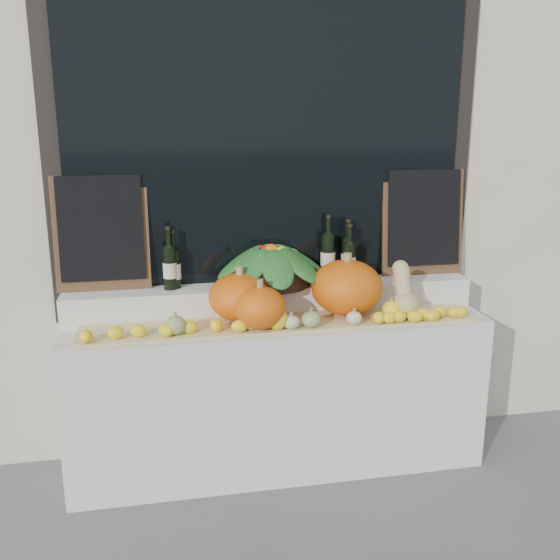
% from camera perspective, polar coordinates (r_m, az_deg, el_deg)
% --- Properties ---
extents(storefront_facade, '(7.00, 0.94, 4.50)m').
position_cam_1_polar(storefront_facade, '(3.98, -2.34, 18.88)').
color(storefront_facade, beige).
rests_on(storefront_facade, ground).
extents(display_sill, '(2.30, 0.55, 0.88)m').
position_cam_1_polar(display_sill, '(3.60, -0.24, -10.23)').
color(display_sill, silver).
rests_on(display_sill, ground).
extents(rear_tier, '(2.30, 0.25, 0.16)m').
position_cam_1_polar(rear_tier, '(3.55, -0.70, -1.59)').
color(rear_tier, silver).
rests_on(rear_tier, display_sill).
extents(straw_bedding, '(2.10, 0.32, 0.02)m').
position_cam_1_polar(straw_bedding, '(3.31, 0.17, -4.02)').
color(straw_bedding, tan).
rests_on(straw_bedding, display_sill).
extents(pumpkin_left, '(0.43, 0.43, 0.25)m').
position_cam_1_polar(pumpkin_left, '(3.31, -3.67, -1.56)').
color(pumpkin_left, '#DE5D0B').
rests_on(pumpkin_left, straw_bedding).
extents(pumpkin_right, '(0.42, 0.42, 0.30)m').
position_cam_1_polar(pumpkin_right, '(3.42, 6.11, -0.66)').
color(pumpkin_right, '#DE5D0B').
rests_on(pumpkin_right, straw_bedding).
extents(pumpkin_center, '(0.34, 0.34, 0.22)m').
position_cam_1_polar(pumpkin_center, '(3.18, -1.81, -2.55)').
color(pumpkin_center, '#DE5D0B').
rests_on(pumpkin_center, straw_bedding).
extents(butternut_squash, '(0.15, 0.21, 0.29)m').
position_cam_1_polar(butternut_squash, '(3.44, 11.25, -1.28)').
color(butternut_squash, tan).
rests_on(butternut_squash, straw_bedding).
extents(decorative_gourds, '(1.24, 0.15, 0.14)m').
position_cam_1_polar(decorative_gourds, '(3.20, 0.69, -3.59)').
color(decorative_gourds, '#38661E').
rests_on(decorative_gourds, straw_bedding).
extents(lemon_heap, '(2.20, 0.16, 0.06)m').
position_cam_1_polar(lemon_heap, '(3.20, 0.56, -3.90)').
color(lemon_heap, yellow).
rests_on(lemon_heap, straw_bedding).
extents(produce_bowl, '(0.66, 0.66, 0.24)m').
position_cam_1_polar(produce_bowl, '(3.48, -0.79, 1.44)').
color(produce_bowl, black).
rests_on(produce_bowl, rear_tier).
extents(wine_bottle_far_left, '(0.08, 0.08, 0.35)m').
position_cam_1_polar(wine_bottle_far_left, '(3.44, -10.03, 1.15)').
color(wine_bottle_far_left, black).
rests_on(wine_bottle_far_left, rear_tier).
extents(wine_bottle_near_left, '(0.08, 0.08, 0.32)m').
position_cam_1_polar(wine_bottle_near_left, '(3.47, -9.67, 1.05)').
color(wine_bottle_near_left, black).
rests_on(wine_bottle_near_left, rear_tier).
extents(wine_bottle_tall, '(0.08, 0.08, 0.38)m').
position_cam_1_polar(wine_bottle_tall, '(3.60, 4.40, 2.14)').
color(wine_bottle_tall, black).
rests_on(wine_bottle_tall, rear_tier).
extents(wine_bottle_near_right, '(0.08, 0.08, 0.35)m').
position_cam_1_polar(wine_bottle_near_right, '(3.63, 6.20, 2.02)').
color(wine_bottle_near_right, black).
rests_on(wine_bottle_near_right, rear_tier).
extents(wine_bottle_far_right, '(0.08, 0.08, 0.33)m').
position_cam_1_polar(wine_bottle_far_right, '(3.59, 6.33, 1.70)').
color(wine_bottle_far_right, black).
rests_on(wine_bottle_far_right, rear_tier).
extents(chalkboard_left, '(0.50, 0.09, 0.62)m').
position_cam_1_polar(chalkboard_left, '(3.48, -16.04, 4.32)').
color(chalkboard_left, '#4C331E').
rests_on(chalkboard_left, rear_tier).
extents(chalkboard_right, '(0.50, 0.09, 0.62)m').
position_cam_1_polar(chalkboard_right, '(3.79, 12.97, 5.34)').
color(chalkboard_right, '#4C331E').
rests_on(chalkboard_right, rear_tier).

